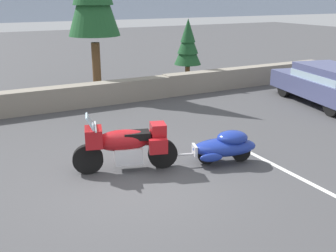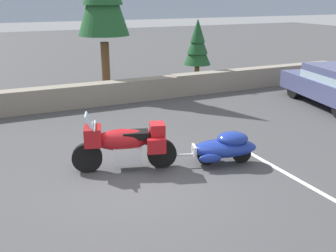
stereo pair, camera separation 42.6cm
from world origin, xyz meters
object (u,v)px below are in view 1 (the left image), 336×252
Objects in this scene: touring_motorcycle at (125,144)px; car_shaped_trailer at (225,146)px; sedan_at_right_edge at (328,83)px; pine_tree_secondary at (188,44)px.

car_shaped_trailer is (2.20, -0.66, -0.21)m from touring_motorcycle.
touring_motorcycle is 0.47× the size of sedan_at_right_edge.
touring_motorcycle is at bearing 163.25° from car_shaped_trailer.
car_shaped_trailer is 6.84m from sedan_at_right_edge.
touring_motorcycle reaches higher than car_shaped_trailer.
pine_tree_secondary is (-2.75, 5.07, 0.99)m from sedan_at_right_edge.
sedan_at_right_edge is at bearing 13.03° from touring_motorcycle.
car_shaped_trailer is at bearing -114.80° from pine_tree_secondary.
touring_motorcycle is 0.80× the size of pine_tree_secondary.
car_shaped_trailer is 0.78× the size of pine_tree_secondary.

